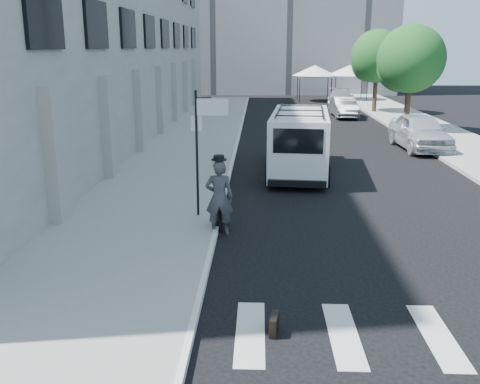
# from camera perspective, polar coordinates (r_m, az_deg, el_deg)

# --- Properties ---
(ground) EXTENTS (120.00, 120.00, 0.00)m
(ground) POSITION_cam_1_polar(r_m,az_deg,el_deg) (12.26, 6.09, -7.76)
(ground) COLOR black
(ground) RESTS_ON ground
(sidewalk_left) EXTENTS (4.50, 48.00, 0.15)m
(sidewalk_left) POSITION_cam_1_polar(r_m,az_deg,el_deg) (27.87, -4.89, 5.46)
(sidewalk_left) COLOR gray
(sidewalk_left) RESTS_ON ground
(sidewalk_right) EXTENTS (4.00, 56.00, 0.15)m
(sidewalk_right) POSITION_cam_1_polar(r_m,az_deg,el_deg) (33.12, 19.57, 6.19)
(sidewalk_right) COLOR gray
(sidewalk_right) RESTS_ON ground
(building_left) EXTENTS (10.00, 44.00, 12.00)m
(building_left) POSITION_cam_1_polar(r_m,az_deg,el_deg) (31.16, -18.63, 16.72)
(building_left) COLOR gray
(building_left) RESTS_ON ground
(sign_pole) EXTENTS (1.03, 0.07, 3.50)m
(sign_pole) POSITION_cam_1_polar(r_m,az_deg,el_deg) (14.69, -3.76, 6.91)
(sign_pole) COLOR black
(sign_pole) RESTS_ON sidewalk_left
(tree_near) EXTENTS (3.80, 3.83, 6.03)m
(tree_near) POSITION_cam_1_polar(r_m,az_deg,el_deg) (32.52, 17.52, 13.13)
(tree_near) COLOR black
(tree_near) RESTS_ON ground
(tree_far) EXTENTS (3.80, 3.83, 6.03)m
(tree_far) POSITION_cam_1_polar(r_m,az_deg,el_deg) (41.28, 14.24, 13.66)
(tree_far) COLOR black
(tree_far) RESTS_ON ground
(tent_left) EXTENTS (4.00, 4.00, 3.20)m
(tent_left) POSITION_cam_1_polar(r_m,az_deg,el_deg) (49.54, 7.97, 12.69)
(tent_left) COLOR black
(tent_left) RESTS_ON ground
(tent_right) EXTENTS (4.00, 4.00, 3.20)m
(tent_right) POSITION_cam_1_polar(r_m,az_deg,el_deg) (50.45, 11.62, 12.57)
(tent_right) COLOR black
(tent_right) RESTS_ON ground
(businessman) EXTENTS (0.73, 0.48, 1.99)m
(businessman) POSITION_cam_1_polar(r_m,az_deg,el_deg) (13.82, -2.22, -0.62)
(businessman) COLOR #3E3E41
(businessman) RESTS_ON ground
(briefcase) EXTENTS (0.18, 0.45, 0.34)m
(briefcase) POSITION_cam_1_polar(r_m,az_deg,el_deg) (9.46, 3.67, -13.89)
(briefcase) COLOR black
(briefcase) RESTS_ON ground
(suitcase) EXTENTS (0.41, 0.49, 1.16)m
(suitcase) POSITION_cam_1_polar(r_m,az_deg,el_deg) (14.37, -2.00, -2.86)
(suitcase) COLOR black
(suitcase) RESTS_ON ground
(cargo_van) EXTENTS (2.68, 6.48, 2.38)m
(cargo_van) POSITION_cam_1_polar(r_m,az_deg,el_deg) (20.88, 6.38, 5.36)
(cargo_van) COLOR white
(cargo_van) RESTS_ON ground
(parked_car_a) EXTENTS (2.22, 5.08, 1.70)m
(parked_car_a) POSITION_cam_1_polar(r_m,az_deg,el_deg) (27.14, 18.64, 6.12)
(parked_car_a) COLOR #B4B8BC
(parked_car_a) RESTS_ON ground
(parked_car_b) EXTENTS (1.56, 4.26, 1.39)m
(parked_car_b) POSITION_cam_1_polar(r_m,az_deg,el_deg) (38.45, 11.04, 8.86)
(parked_car_b) COLOR #4C4D52
(parked_car_b) RESTS_ON ground
(parked_car_c) EXTENTS (2.59, 5.21, 1.45)m
(parked_car_c) POSITION_cam_1_polar(r_m,az_deg,el_deg) (44.95, 10.66, 9.79)
(parked_car_c) COLOR gray
(parked_car_c) RESTS_ON ground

